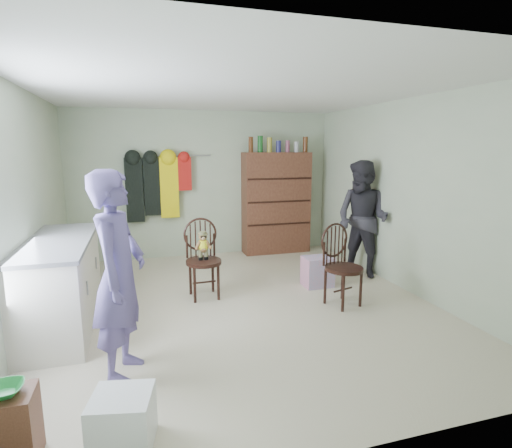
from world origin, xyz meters
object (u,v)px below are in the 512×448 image
object	(u,v)px
chair_far	(341,262)
dresser	(276,202)
counter	(61,283)
chair_front	(203,253)

from	to	relation	value
chair_far	dresser	world-z (taller)	dresser
counter	dresser	distance (m)	3.96
counter	dresser	xyz separation A→B (m)	(3.20, 2.30, 0.44)
chair_far	dresser	size ratio (longest dim) A/B	0.47
chair_front	dresser	bearing A→B (deg)	45.90
chair_front	chair_far	size ratio (longest dim) A/B	1.02
counter	chair_far	xyz separation A→B (m)	(3.11, -0.29, 0.06)
dresser	counter	bearing A→B (deg)	-144.31
chair_far	dresser	bearing A→B (deg)	71.66
chair_far	dresser	distance (m)	2.62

